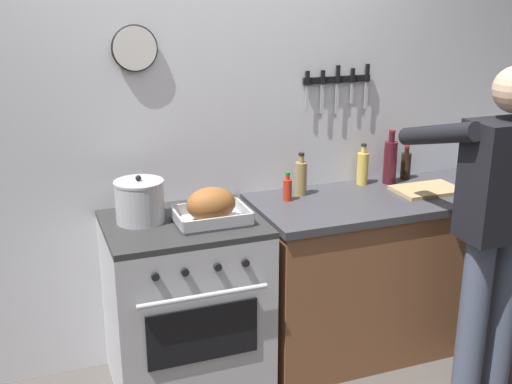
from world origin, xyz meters
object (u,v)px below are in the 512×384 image
(bottle_vinegar, at_px, (301,177))
(bottle_hot_sauce, at_px, (287,189))
(bottle_wine_red, at_px, (390,161))
(roasting_pan, at_px, (211,207))
(cutting_board, at_px, (427,190))
(person_cook, at_px, (497,217))
(bottle_dish_soap, at_px, (466,165))
(bottle_cooking_oil, at_px, (363,167))
(stock_pot, at_px, (140,201))
(bottle_soy_sauce, at_px, (406,165))
(stove, at_px, (186,304))

(bottle_vinegar, height_order, bottle_hot_sauce, bottle_vinegar)
(bottle_wine_red, height_order, bottle_hot_sauce, bottle_wine_red)
(roasting_pan, bearing_deg, cutting_board, 1.97)
(person_cook, height_order, bottle_wine_red, person_cook)
(bottle_wine_red, xyz_separation_m, bottle_dish_soap, (0.44, -0.12, -0.04))
(bottle_wine_red, bearing_deg, person_cook, -83.41)
(bottle_cooking_oil, bearing_deg, bottle_wine_red, -14.26)
(stock_pot, distance_m, bottle_dish_soap, 1.90)
(cutting_board, xyz_separation_m, bottle_vinegar, (-0.68, 0.19, 0.09))
(cutting_board, height_order, bottle_soy_sauce, bottle_soy_sauce)
(cutting_board, bearing_deg, bottle_hot_sauce, 170.62)
(stove, height_order, bottle_soy_sauce, bottle_soy_sauce)
(stock_pot, xyz_separation_m, bottle_cooking_oil, (1.31, 0.16, -0.00))
(stove, distance_m, bottle_dish_soap, 1.80)
(cutting_board, bearing_deg, roasting_pan, -178.03)
(cutting_board, bearing_deg, person_cook, -92.17)
(person_cook, relative_size, bottle_vinegar, 7.01)
(stove, relative_size, bottle_vinegar, 3.80)
(bottle_vinegar, xyz_separation_m, bottle_dish_soap, (1.01, -0.11, -0.00))
(stove, xyz_separation_m, cutting_board, (1.39, -0.02, 0.46))
(person_cook, relative_size, bottle_cooking_oil, 6.96)
(stove, xyz_separation_m, bottle_soy_sauce, (1.41, 0.23, 0.53))
(stove, bearing_deg, bottle_soy_sauce, 9.36)
(cutting_board, height_order, bottle_vinegar, bottle_vinegar)
(roasting_pan, distance_m, stock_pot, 0.35)
(bottle_hot_sauce, bearing_deg, stock_pot, -177.26)
(bottle_dish_soap, bearing_deg, stove, -177.84)
(person_cook, xyz_separation_m, cutting_board, (0.02, 0.58, -0.04))
(person_cook, xyz_separation_m, bottle_wine_red, (-0.09, 0.79, 0.08))
(stove, relative_size, bottle_wine_red, 2.88)
(stove, height_order, cutting_board, cutting_board)
(person_cook, relative_size, bottle_soy_sauce, 8.16)
(bottle_soy_sauce, relative_size, bottle_cooking_oil, 0.85)
(bottle_wine_red, distance_m, bottle_hot_sauce, 0.68)
(stock_pot, bearing_deg, bottle_dish_soap, -0.19)
(bottle_wine_red, relative_size, bottle_soy_sauce, 1.54)
(stock_pot, distance_m, bottle_vinegar, 0.90)
(bottle_wine_red, bearing_deg, bottle_hot_sauce, -173.20)
(person_cook, height_order, stock_pot, person_cook)
(bottle_hot_sauce, bearing_deg, bottle_wine_red, 6.80)
(stock_pot, relative_size, bottle_dish_soap, 1.04)
(stove, distance_m, bottle_hot_sauce, 0.80)
(roasting_pan, bearing_deg, person_cook, -23.48)
(person_cook, relative_size, bottle_hot_sauce, 10.74)
(cutting_board, relative_size, bottle_wine_red, 1.15)
(bottle_cooking_oil, bearing_deg, roasting_pan, -163.52)
(bottle_soy_sauce, distance_m, bottle_hot_sauce, 0.82)
(stove, xyz_separation_m, bottle_hot_sauce, (0.60, 0.11, 0.51))
(roasting_pan, xyz_separation_m, bottle_vinegar, (0.58, 0.24, 0.02))
(roasting_pan, bearing_deg, bottle_cooking_oil, 16.48)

